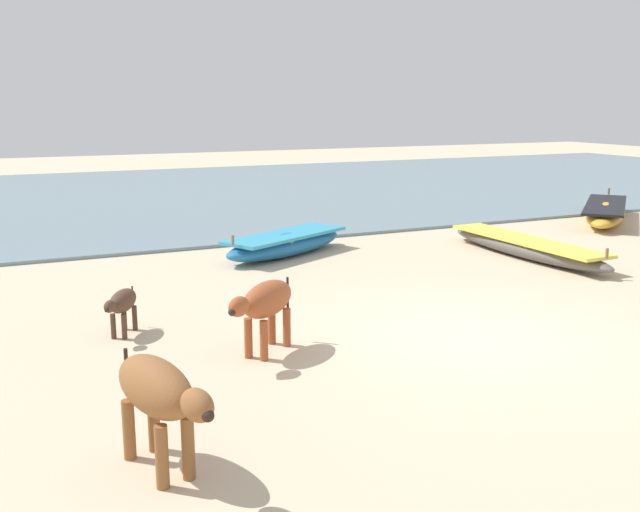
% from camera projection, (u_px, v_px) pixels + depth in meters
% --- Properties ---
extents(ground, '(80.00, 80.00, 0.00)m').
position_uv_depth(ground, '(470.00, 338.00, 10.51)').
color(ground, beige).
extents(sea_water, '(60.00, 20.00, 0.08)m').
position_uv_depth(sea_water, '(172.00, 195.00, 26.42)').
color(sea_water, slate).
rests_on(sea_water, ground).
extents(fishing_boat_0, '(4.41, 4.10, 0.72)m').
position_uv_depth(fishing_boat_0, '(605.00, 212.00, 20.69)').
color(fishing_boat_0, gold).
rests_on(fishing_boat_0, ground).
extents(fishing_boat_2, '(0.88, 4.93, 0.61)m').
position_uv_depth(fishing_boat_2, '(526.00, 247.00, 15.96)').
color(fishing_boat_2, '#5B5651').
rests_on(fishing_boat_2, ground).
extents(fishing_boat_3, '(3.65, 2.53, 0.70)m').
position_uv_depth(fishing_boat_3, '(286.00, 243.00, 16.13)').
color(fishing_boat_3, '#1E669E').
rests_on(fishing_boat_3, ground).
extents(cow_adult_rust, '(1.33, 1.18, 0.99)m').
position_uv_depth(cow_adult_rust, '(265.00, 303.00, 9.75)').
color(cow_adult_rust, '#9E4C28').
rests_on(cow_adult_rust, ground).
extents(calf_far_dark, '(0.70, 0.97, 0.67)m').
position_uv_depth(calf_far_dark, '(122.00, 303.00, 10.56)').
color(calf_far_dark, '#4C3323').
rests_on(calf_far_dark, ground).
extents(cow_second_adult_brown, '(0.74, 1.64, 1.08)m').
position_uv_depth(cow_second_adult_brown, '(158.00, 393.00, 6.58)').
color(cow_second_adult_brown, brown).
rests_on(cow_second_adult_brown, ground).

